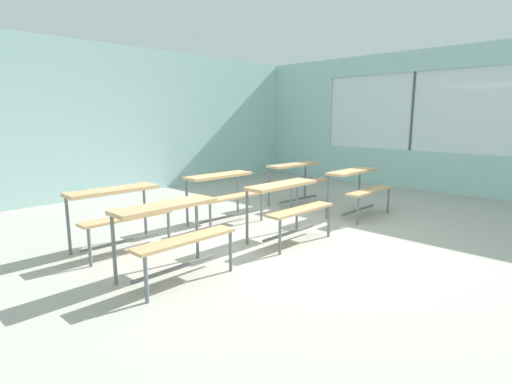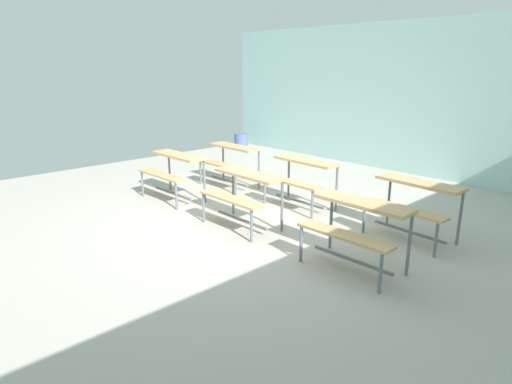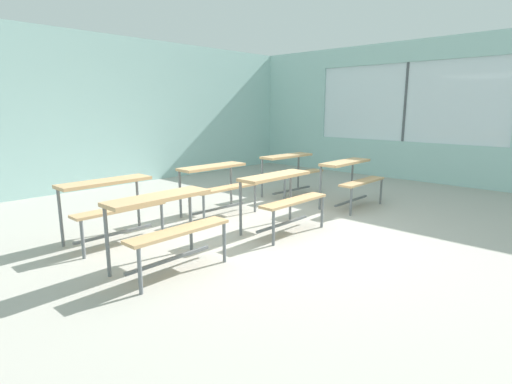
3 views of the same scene
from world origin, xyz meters
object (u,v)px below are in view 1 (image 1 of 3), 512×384
at_px(desk_bench_r0c1, 288,198).
at_px(desk_bench_r1c1, 224,187).
at_px(desk_bench_r0c2, 358,182).
at_px(desk_bench_r1c0, 118,204).
at_px(desk_bench_r1c2, 298,174).
at_px(desk_bench_r0c0, 172,223).

height_order(desk_bench_r0c1, desk_bench_r1c1, same).
distance_m(desk_bench_r0c2, desk_bench_r1c1, 2.18).
relative_size(desk_bench_r1c0, desk_bench_r1c2, 0.98).
bearing_deg(desk_bench_r1c1, desk_bench_r1c0, -178.32).
distance_m(desk_bench_r0c2, desk_bench_r1c0, 3.71).
bearing_deg(desk_bench_r1c0, desk_bench_r0c0, -91.72).
bearing_deg(desk_bench_r0c1, desk_bench_r1c1, 91.35).
bearing_deg(desk_bench_r1c0, desk_bench_r0c1, -35.53).
bearing_deg(desk_bench_r0c0, desk_bench_r1c1, 33.76).
relative_size(desk_bench_r1c0, desk_bench_r1c1, 0.99).
bearing_deg(desk_bench_r0c2, desk_bench_r1c2, 88.76).
xyz_separation_m(desk_bench_r0c2, desk_bench_r1c2, (0.01, 1.24, 0.00)).
relative_size(desk_bench_r0c0, desk_bench_r0c2, 1.00).
bearing_deg(desk_bench_r1c2, desk_bench_r1c0, -176.06).
relative_size(desk_bench_r0c2, desk_bench_r1c0, 1.01).
height_order(desk_bench_r0c0, desk_bench_r0c1, same).
bearing_deg(desk_bench_r0c1, desk_bench_r1c0, 144.89).
xyz_separation_m(desk_bench_r1c0, desk_bench_r1c2, (3.52, 0.06, 0.00)).
distance_m(desk_bench_r1c0, desk_bench_r1c1, 1.69).
bearing_deg(desk_bench_r1c1, desk_bench_r0c0, -143.90).
relative_size(desk_bench_r0c0, desk_bench_r1c2, 0.99).
bearing_deg(desk_bench_r0c1, desk_bench_r1c2, 35.32).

